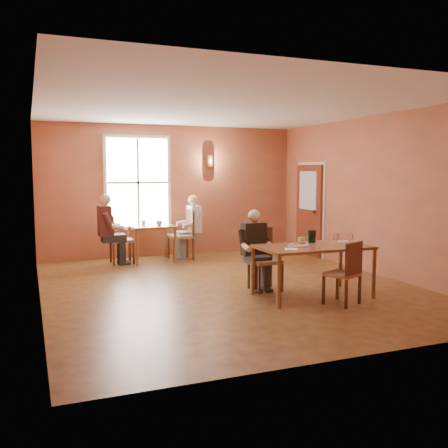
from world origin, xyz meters
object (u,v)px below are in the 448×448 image
object	(u,v)px
chair_diner_main	(265,260)
second_table	(152,243)
chair_empty	(342,273)
diner_maroon	(120,230)
diner_main	(266,252)
diner_white	(182,229)
chair_diner_maroon	(122,239)
chair_diner_white	(181,235)
main_table	(313,271)

from	to	relation	value
chair_diner_main	second_table	bearing A→B (deg)	-71.40
chair_empty	diner_maroon	xyz separation A→B (m)	(-2.46, 4.49, 0.25)
diner_main	diner_maroon	world-z (taller)	diner_maroon
second_table	diner_white	distance (m)	0.74
chair_diner_maroon	diner_maroon	xyz separation A→B (m)	(-0.03, 0.00, 0.20)
second_table	chair_diner_white	xyz separation A→B (m)	(0.65, 0.00, 0.15)
main_table	diner_maroon	xyz separation A→B (m)	(-2.29, 3.95, 0.32)
chair_diner_main	chair_diner_maroon	distance (m)	3.74
chair_diner_main	chair_diner_maroon	world-z (taller)	chair_diner_maroon
chair_empty	diner_main	bearing A→B (deg)	96.01
diner_main	chair_diner_maroon	xyz separation A→B (m)	(-1.76, 3.33, -0.12)
main_table	diner_main	size ratio (longest dim) A/B	1.35
diner_maroon	second_table	bearing A→B (deg)	90.00
chair_diner_main	main_table	bearing A→B (deg)	127.57
chair_diner_main	chair_empty	world-z (taller)	chair_diner_main
chair_empty	diner_white	size ratio (longest dim) A/B	0.68
diner_maroon	chair_empty	bearing A→B (deg)	28.72
chair_diner_main	diner_maroon	distance (m)	3.76
chair_diner_main	second_table	distance (m)	3.48
chair_diner_main	chair_empty	distance (m)	1.36
second_table	diner_white	xyz separation A→B (m)	(0.68, 0.00, 0.29)
chair_diner_main	chair_diner_white	xyz separation A→B (m)	(-0.46, 3.30, 0.04)
diner_main	chair_diner_white	distance (m)	3.36
main_table	second_table	bearing A→B (deg)	112.18
chair_empty	chair_diner_white	size ratio (longest dim) A/B	0.85
chair_diner_main	chair_diner_maroon	size ratio (longest dim) A/B	0.98
main_table	chair_diner_white	world-z (taller)	chair_diner_white
chair_empty	chair_diner_maroon	size ratio (longest dim) A/B	0.91
main_table	diner_white	bearing A→B (deg)	103.25
main_table	diner_maroon	world-z (taller)	diner_maroon
second_table	chair_diner_white	distance (m)	0.67
chair_empty	chair_diner_maroon	world-z (taller)	chair_diner_maroon
chair_diner_white	diner_white	world-z (taller)	diner_white
diner_main	diner_white	size ratio (longest dim) A/B	0.92
diner_maroon	chair_diner_main	bearing A→B (deg)	28.49
diner_main	chair_empty	xyz separation A→B (m)	(0.67, -1.16, -0.17)
main_table	second_table	distance (m)	4.26
second_table	diner_maroon	bearing A→B (deg)	180.00
diner_main	diner_white	world-z (taller)	diner_white
chair_empty	diner_white	distance (m)	4.62
diner_white	chair_diner_maroon	xyz separation A→B (m)	(-1.33, 0.00, -0.17)
diner_white	chair_diner_maroon	distance (m)	1.34
main_table	chair_diner_main	bearing A→B (deg)	127.57
diner_white	chair_empty	bearing A→B (deg)	-166.25
main_table	chair_diner_maroon	world-z (taller)	chair_diner_maroon
second_table	diner_white	world-z (taller)	diner_white
diner_maroon	diner_main	bearing A→B (deg)	28.27
chair_diner_main	diner_white	world-z (taller)	diner_white
diner_main	diner_maroon	xyz separation A→B (m)	(-1.79, 3.33, 0.08)
diner_main	chair_empty	bearing A→B (deg)	119.99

